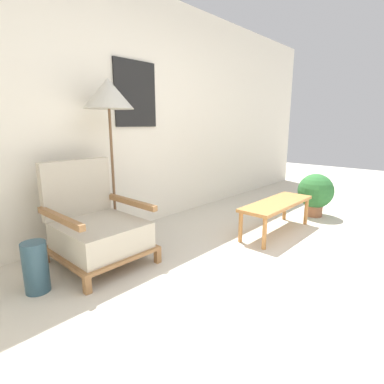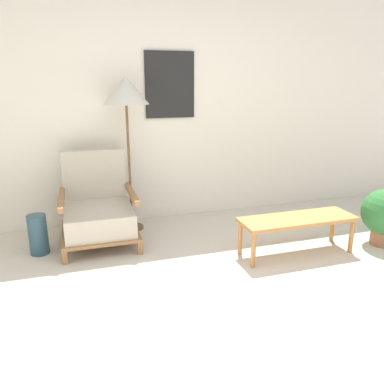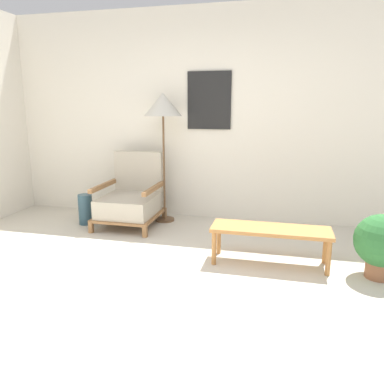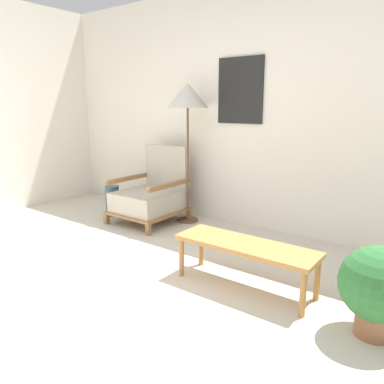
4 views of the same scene
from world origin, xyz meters
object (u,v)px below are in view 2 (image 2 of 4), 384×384
(armchair, at_px, (98,212))
(floor_lamp, at_px, (126,95))
(coffee_table, at_px, (297,222))
(vase, at_px, (38,235))

(armchair, bearing_deg, floor_lamp, 35.25)
(coffee_table, bearing_deg, vase, 162.83)
(coffee_table, bearing_deg, armchair, 154.59)
(armchair, height_order, floor_lamp, floor_lamp)
(armchair, height_order, vase, armchair)
(armchair, height_order, coffee_table, armchair)
(armchair, distance_m, coffee_table, 1.96)
(floor_lamp, distance_m, vase, 1.62)
(armchair, xyz_separation_m, coffee_table, (1.77, -0.84, -0.01))
(armchair, xyz_separation_m, vase, (-0.57, -0.12, -0.13))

